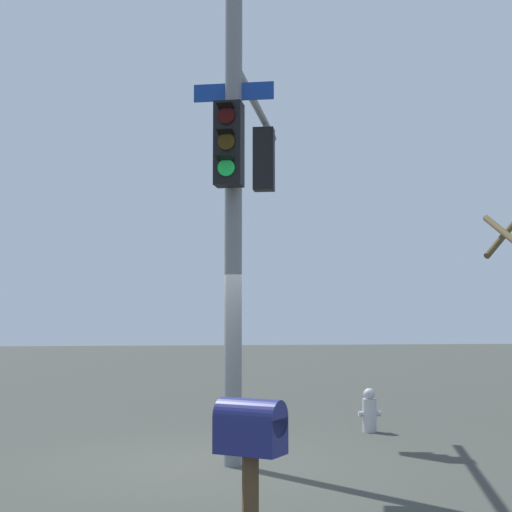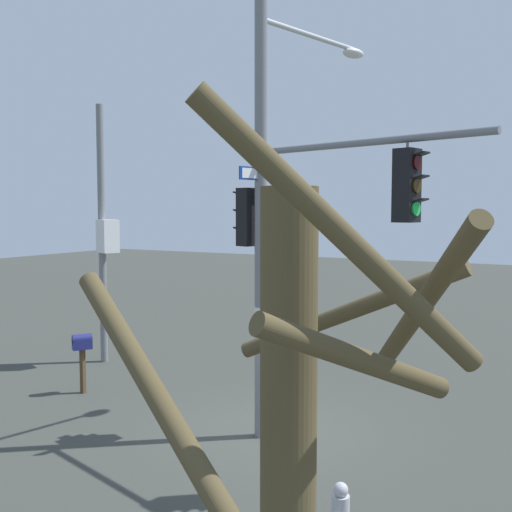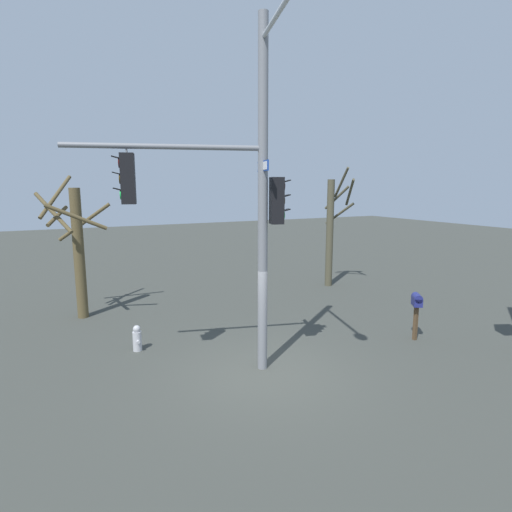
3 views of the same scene
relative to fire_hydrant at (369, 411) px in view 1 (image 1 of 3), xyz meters
The scene contains 4 objects.
ground_plane 3.82m from the fire_hydrant, 138.54° to the right, with size 80.00×80.00×0.00m, color #3A3C37.
main_signal_pole_assembly 5.40m from the fire_hydrant, 142.54° to the right, with size 4.34×4.92×8.31m.
fire_hydrant is the anchor object (origin of this frame).
mailbox 8.12m from the fire_hydrant, 111.04° to the right, with size 0.50×0.45×1.41m.
Camera 1 is at (-0.62, -10.00, 1.95)m, focal length 52.70 mm.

